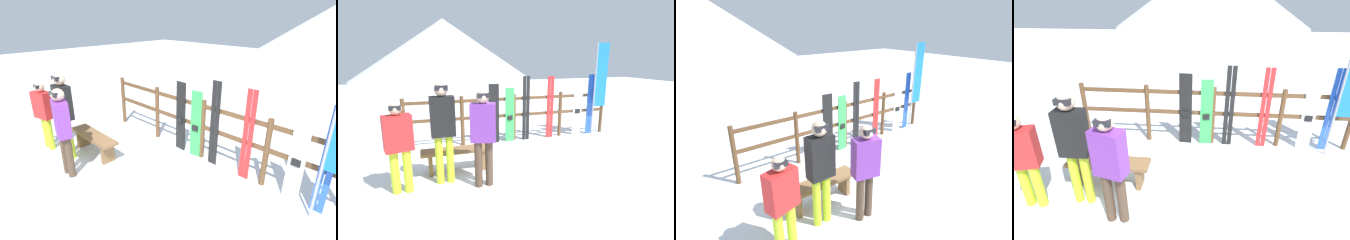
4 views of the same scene
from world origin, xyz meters
TOP-DOWN VIEW (x-y plane):
  - ground_plane at (0.00, 0.00)m, footprint 40.00×40.00m
  - mountain_backdrop at (0.00, 23.75)m, footprint 18.00×18.00m
  - fence at (0.00, 1.75)m, footprint 5.67×0.10m
  - bench at (-1.74, 0.19)m, footprint 1.38×0.36m
  - person_purple at (-1.37, -0.58)m, footprint 0.47×0.34m
  - person_red at (-2.73, -0.40)m, footprint 0.49×0.35m
  - person_black at (-2.01, -0.25)m, footprint 0.42×0.24m
  - snowboard_black_stripe at (-0.57, 1.69)m, footprint 0.27×0.07m
  - snowboard_green at (-0.14, 1.69)m, footprint 0.25×0.07m
  - ski_pair_black at (0.32, 1.69)m, footprint 0.19×0.02m
  - ski_pair_red at (1.04, 1.69)m, footprint 0.19×0.02m
  - snowboard_white at (1.91, 1.69)m, footprint 0.26×0.07m
  - ski_pair_blue at (2.33, 1.69)m, footprint 0.20×0.02m
  - rental_flag at (2.44, 1.50)m, footprint 0.40×0.04m

SIDE VIEW (x-z plane):
  - ground_plane at x=0.00m, z-range 0.00..0.00m
  - bench at x=-1.74m, z-range 0.11..0.58m
  - snowboard_green at x=-0.14m, z-range 0.00..1.45m
  - fence at x=0.00m, z-range 0.12..1.40m
  - snowboard_black_stripe at x=-0.57m, z-range 0.00..1.56m
  - snowboard_white at x=1.91m, z-range 0.00..1.57m
  - ski_pair_red at x=1.04m, z-range 0.00..1.72m
  - ski_pair_black at x=0.32m, z-range 0.00..1.74m
  - ski_pair_blue at x=2.33m, z-range 0.00..1.74m
  - person_red at x=-2.73m, z-range 0.11..1.65m
  - person_purple at x=-1.37m, z-range 0.14..1.84m
  - person_black at x=-2.01m, z-range 0.17..1.98m
  - rental_flag at x=2.44m, z-range 0.28..2.88m
  - mountain_backdrop at x=0.00m, z-range 0.00..6.00m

